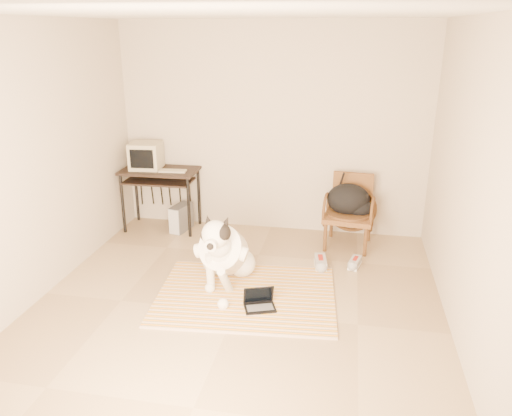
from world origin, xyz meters
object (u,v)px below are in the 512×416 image
(rattan_chair, at_px, (349,211))
(backpack, at_px, (350,201))
(dog, at_px, (224,252))
(laptop, at_px, (259,302))
(pc_tower, at_px, (181,218))
(crt_monitor, at_px, (146,156))
(computer_desk, at_px, (160,178))

(rattan_chair, relative_size, backpack, 1.58)
(dog, height_order, laptop, dog)
(pc_tower, relative_size, backpack, 0.73)
(rattan_chair, height_order, backpack, rattan_chair)
(crt_monitor, relative_size, rattan_chair, 0.47)
(backpack, bearing_deg, crt_monitor, 177.40)
(laptop, xyz_separation_m, computer_desk, (-1.68, 1.82, 0.64))
(laptop, distance_m, crt_monitor, 2.79)
(computer_desk, bearing_deg, pc_tower, -4.39)
(dog, relative_size, computer_desk, 1.23)
(laptop, relative_size, rattan_chair, 0.40)
(computer_desk, relative_size, rattan_chair, 1.13)
(crt_monitor, bearing_deg, backpack, -2.60)
(dog, height_order, computer_desk, dog)
(computer_desk, xyz_separation_m, pc_tower, (0.28, -0.02, -0.53))
(computer_desk, relative_size, backpack, 1.79)
(backpack, bearing_deg, rattan_chair, 92.58)
(rattan_chair, bearing_deg, laptop, -115.28)
(backpack, bearing_deg, laptop, -115.40)
(laptop, height_order, computer_desk, computer_desk)
(computer_desk, bearing_deg, dog, -48.21)
(dog, distance_m, pc_tower, 1.65)
(computer_desk, bearing_deg, laptop, -47.39)
(dog, distance_m, laptop, 0.71)
(dog, xyz_separation_m, crt_monitor, (-1.40, 1.40, 0.65))
(computer_desk, bearing_deg, backpack, -1.98)
(dog, xyz_separation_m, pc_tower, (-0.94, 1.34, -0.18))
(rattan_chair, bearing_deg, pc_tower, 178.55)
(laptop, relative_size, pc_tower, 0.86)
(pc_tower, height_order, backpack, backpack)
(crt_monitor, xyz_separation_m, rattan_chair, (2.69, -0.11, -0.56))
(crt_monitor, height_order, rattan_chair, crt_monitor)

